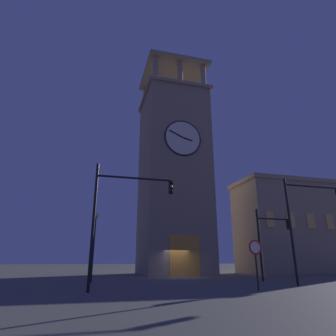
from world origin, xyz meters
The scene contains 8 objects.
ground_plane centered at (0.00, 0.00, 0.00)m, with size 200.00×200.00×0.00m, color #56544F.
clocktower centered at (-0.90, -5.09, 11.69)m, with size 8.11×8.69×28.90m.
adjacent_wing_building centered at (-17.42, -3.53, 5.61)m, with size 16.50×6.89×11.18m.
traffic_signal_near centered at (-5.51, 6.97, 3.52)m, with size 3.11×0.41×5.55m.
traffic_signal_mid centered at (-5.71, 11.16, 4.67)m, with size 4.67×0.41×6.97m.
traffic_signal_far centered at (7.10, 11.82, 4.41)m, with size 4.49×0.41×6.75m.
street_lamp centered at (8.25, 5.24, 3.49)m, with size 0.44×0.44×4.99m.
no_horn_sign centered at (-0.25, 13.26, 2.01)m, with size 0.78×0.14×2.59m.
Camera 1 is at (8.57, 27.66, 1.53)m, focal length 30.49 mm.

